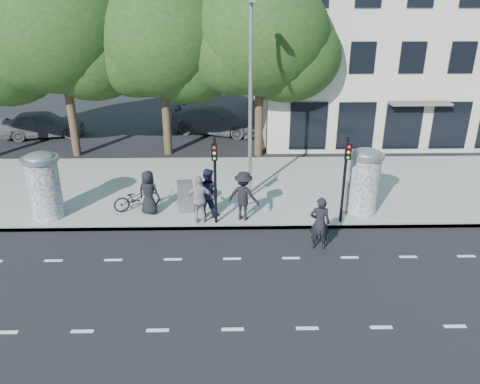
{
  "coord_description": "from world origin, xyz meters",
  "views": [
    {
      "loc": [
        -0.01,
        -12.24,
        8.3
      ],
      "look_at": [
        0.31,
        3.5,
        1.56
      ],
      "focal_mm": 35.0,
      "sensor_mm": 36.0,
      "label": 1
    }
  ],
  "objects_px": {
    "ad_column_left": "(44,184)",
    "man_road": "(320,223)",
    "car_right": "(215,120)",
    "traffic_pole_near": "(215,172)",
    "ad_column_right": "(364,179)",
    "cabinet_right": "(353,197)",
    "car_left": "(43,124)",
    "ped_c": "(208,192)",
    "ped_d": "(244,196)",
    "street_lamp": "(251,87)",
    "ped_a": "(149,193)",
    "bicycle": "(137,198)",
    "traffic_pole_far": "(345,171)",
    "ped_e": "(200,200)",
    "cabinet_left": "(185,196)"
  },
  "relations": [
    {
      "from": "ad_column_left",
      "to": "ad_column_right",
      "type": "distance_m",
      "value": 12.4
    },
    {
      "from": "ped_a",
      "to": "cabinet_right",
      "type": "bearing_deg",
      "value": -161.4
    },
    {
      "from": "bicycle",
      "to": "cabinet_right",
      "type": "distance_m",
      "value": 8.69
    },
    {
      "from": "traffic_pole_near",
      "to": "ped_c",
      "type": "bearing_deg",
      "value": 114.2
    },
    {
      "from": "man_road",
      "to": "car_left",
      "type": "height_order",
      "value": "man_road"
    },
    {
      "from": "ped_d",
      "to": "ped_e",
      "type": "height_order",
      "value": "ped_d"
    },
    {
      "from": "bicycle",
      "to": "ped_c",
      "type": "bearing_deg",
      "value": -126.39
    },
    {
      "from": "ad_column_left",
      "to": "car_left",
      "type": "height_order",
      "value": "ad_column_left"
    },
    {
      "from": "ped_e",
      "to": "car_left",
      "type": "bearing_deg",
      "value": -56.0
    },
    {
      "from": "traffic_pole_far",
      "to": "ped_c",
      "type": "height_order",
      "value": "traffic_pole_far"
    },
    {
      "from": "street_lamp",
      "to": "car_left",
      "type": "relative_size",
      "value": 1.63
    },
    {
      "from": "ped_e",
      "to": "cabinet_right",
      "type": "height_order",
      "value": "ped_e"
    },
    {
      "from": "traffic_pole_near",
      "to": "car_left",
      "type": "relative_size",
      "value": 0.69
    },
    {
      "from": "ped_a",
      "to": "ped_e",
      "type": "distance_m",
      "value": 2.24
    },
    {
      "from": "car_right",
      "to": "street_lamp",
      "type": "bearing_deg",
      "value": -151.03
    },
    {
      "from": "ped_c",
      "to": "man_road",
      "type": "height_order",
      "value": "ped_c"
    },
    {
      "from": "traffic_pole_near",
      "to": "ped_e",
      "type": "relative_size",
      "value": 1.8
    },
    {
      "from": "traffic_pole_near",
      "to": "cabinet_left",
      "type": "height_order",
      "value": "traffic_pole_near"
    },
    {
      "from": "traffic_pole_far",
      "to": "ped_c",
      "type": "bearing_deg",
      "value": 171.8
    },
    {
      "from": "ped_d",
      "to": "man_road",
      "type": "xyz_separation_m",
      "value": [
        2.57,
        -2.05,
        -0.16
      ]
    },
    {
      "from": "ad_column_left",
      "to": "car_right",
      "type": "distance_m",
      "value": 13.8
    },
    {
      "from": "traffic_pole_far",
      "to": "ped_a",
      "type": "bearing_deg",
      "value": 172.92
    },
    {
      "from": "ad_column_left",
      "to": "cabinet_right",
      "type": "height_order",
      "value": "ad_column_left"
    },
    {
      "from": "ad_column_right",
      "to": "traffic_pole_far",
      "type": "relative_size",
      "value": 0.78
    },
    {
      "from": "traffic_pole_near",
      "to": "ped_d",
      "type": "height_order",
      "value": "traffic_pole_near"
    },
    {
      "from": "ped_e",
      "to": "ped_a",
      "type": "bearing_deg",
      "value": -29.1
    },
    {
      "from": "ped_e",
      "to": "bicycle",
      "type": "relative_size",
      "value": 1.0
    },
    {
      "from": "ped_a",
      "to": "bicycle",
      "type": "xyz_separation_m",
      "value": [
        -0.57,
        0.38,
        -0.4
      ]
    },
    {
      "from": "ad_column_right",
      "to": "cabinet_right",
      "type": "xyz_separation_m",
      "value": [
        -0.35,
        0.0,
        -0.76
      ]
    },
    {
      "from": "traffic_pole_near",
      "to": "bicycle",
      "type": "distance_m",
      "value": 3.83
    },
    {
      "from": "man_road",
      "to": "car_right",
      "type": "distance_m",
      "value": 15.26
    },
    {
      "from": "ad_column_left",
      "to": "man_road",
      "type": "distance_m",
      "value": 10.53
    },
    {
      "from": "ad_column_left",
      "to": "car_left",
      "type": "distance_m",
      "value": 12.46
    },
    {
      "from": "car_right",
      "to": "traffic_pole_near",
      "type": "bearing_deg",
      "value": -159.3
    },
    {
      "from": "traffic_pole_near",
      "to": "man_road",
      "type": "height_order",
      "value": "traffic_pole_near"
    },
    {
      "from": "ad_column_right",
      "to": "cabinet_left",
      "type": "distance_m",
      "value": 7.09
    },
    {
      "from": "traffic_pole_near",
      "to": "cabinet_right",
      "type": "xyz_separation_m",
      "value": [
        5.45,
        0.91,
        -1.45
      ]
    },
    {
      "from": "ad_column_left",
      "to": "ad_column_right",
      "type": "xyz_separation_m",
      "value": [
        12.4,
        0.2,
        0.0
      ]
    },
    {
      "from": "man_road",
      "to": "ped_d",
      "type": "bearing_deg",
      "value": -31.08
    },
    {
      "from": "ped_d",
      "to": "bicycle",
      "type": "distance_m",
      "value": 4.43
    },
    {
      "from": "traffic_pole_near",
      "to": "ped_e",
      "type": "height_order",
      "value": "traffic_pole_near"
    },
    {
      "from": "traffic_pole_near",
      "to": "ped_a",
      "type": "bearing_deg",
      "value": 160.79
    },
    {
      "from": "traffic_pole_near",
      "to": "traffic_pole_far",
      "type": "height_order",
      "value": "same"
    },
    {
      "from": "bicycle",
      "to": "street_lamp",
      "type": "bearing_deg",
      "value": -96.99
    },
    {
      "from": "traffic_pole_far",
      "to": "cabinet_right",
      "type": "xyz_separation_m",
      "value": [
        0.65,
        0.91,
        -1.45
      ]
    },
    {
      "from": "ad_column_right",
      "to": "ped_a",
      "type": "bearing_deg",
      "value": 179.86
    },
    {
      "from": "ped_d",
      "to": "car_right",
      "type": "distance_m",
      "value": 12.75
    },
    {
      "from": "ad_column_left",
      "to": "cabinet_left",
      "type": "xyz_separation_m",
      "value": [
        5.36,
        0.38,
        -0.75
      ]
    },
    {
      "from": "traffic_pole_far",
      "to": "bicycle",
      "type": "bearing_deg",
      "value": 170.75
    },
    {
      "from": "man_road",
      "to": "cabinet_right",
      "type": "distance_m",
      "value": 3.19
    }
  ]
}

